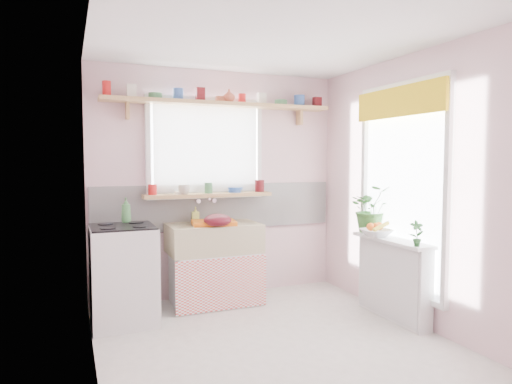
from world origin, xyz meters
name	(u,v)px	position (x,y,z in m)	size (l,w,h in m)	color
room	(302,175)	(0.66, 0.86, 1.37)	(3.20, 3.20, 3.20)	white
sink_unit	(214,263)	(-0.15, 1.29, 0.43)	(0.95, 0.65, 1.11)	white
cooker	(124,274)	(-1.10, 1.05, 0.46)	(0.58, 0.58, 0.93)	white
radiator_ledge	(393,277)	(1.30, 0.20, 0.40)	(0.22, 0.95, 0.78)	white
windowsill	(209,195)	(-0.15, 1.48, 1.14)	(1.40, 0.22, 0.04)	tan
pine_shelf	(222,104)	(0.00, 1.47, 2.12)	(2.52, 0.24, 0.04)	tan
shelf_crockery	(222,97)	(0.00, 1.47, 2.20)	(2.47, 0.11, 0.12)	red
sill_crockery	(209,188)	(-0.15, 1.48, 1.22)	(1.35, 0.11, 0.12)	red
dish_tray	(214,223)	(-0.17, 1.23, 0.87)	(0.44, 0.33, 0.04)	orange
colander	(218,220)	(-0.17, 1.10, 0.91)	(0.28, 0.28, 0.13)	#520E19
jade_plant	(371,209)	(1.33, 0.60, 1.02)	(0.44, 0.38, 0.49)	#31692A
fruit_bowl	(376,233)	(1.21, 0.36, 0.81)	(0.29, 0.29, 0.07)	silver
herb_pot	(417,233)	(1.21, -0.20, 0.89)	(0.12, 0.08, 0.23)	#245C26
soap_bottle_sink	(196,215)	(-0.30, 1.48, 0.93)	(0.08, 0.08, 0.17)	#D4DC61
sill_cup	(184,190)	(-0.43, 1.42, 1.21)	(0.12, 0.12, 0.10)	beige
sill_bowl	(235,190)	(0.17, 1.54, 1.19)	(0.18, 0.18, 0.06)	#3867B9
shelf_vase	(229,96)	(0.06, 1.41, 2.21)	(0.13, 0.13, 0.13)	#B04F36
cooker_bottle	(126,210)	(-1.04, 1.27, 1.04)	(0.09, 0.09, 0.24)	#458A4A
fruit	(376,227)	(1.22, 0.36, 0.87)	(0.20, 0.14, 0.10)	orange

